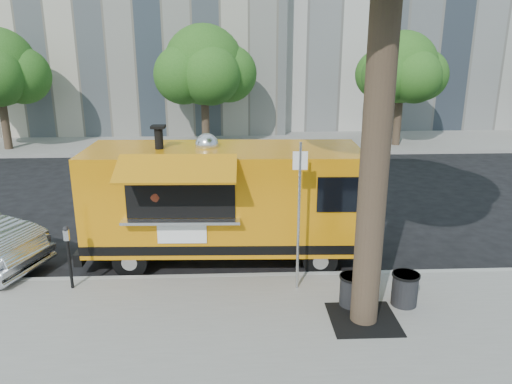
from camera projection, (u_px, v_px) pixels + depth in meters
ground at (222, 263)px, 11.58m from camera, size 120.00×120.00×0.00m
sidewalk at (217, 369)px, 7.74m from camera, size 60.00×6.00×0.15m
curb at (221, 278)px, 10.67m from camera, size 60.00×0.14×0.16m
far_sidewalk at (227, 143)px, 24.44m from camera, size 60.00×5.00×0.15m
tree_well at (363, 319)px, 8.98m from camera, size 1.20×1.20×0.02m
far_tree_b at (204, 65)px, 22.53m from camera, size 3.60×3.60×5.50m
far_tree_c at (402, 68)px, 22.66m from camera, size 3.24×3.24×5.21m
sign_post at (299, 209)px, 9.62m from camera, size 0.28×0.06×3.00m
parking_meter at (68, 250)px, 9.87m from camera, size 0.11×0.11×1.33m
food_truck at (223, 200)px, 11.31m from camera, size 6.48×3.05×3.16m
trash_bin_left at (352, 289)px, 9.37m from camera, size 0.51×0.51×0.61m
trash_bin_right at (405, 288)px, 9.40m from camera, size 0.53×0.53×0.63m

